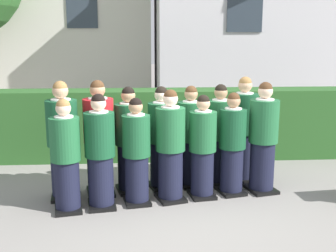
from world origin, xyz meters
The scene contains 16 objects.
ground_plane centered at (0.00, 0.00, 0.00)m, with size 60.00×60.00×0.00m, color gray.
student_front_row_0 centered at (-1.41, -0.29, 0.74)m, with size 0.44×0.51×1.55m.
student_front_row_1 centered at (-0.96, -0.19, 0.76)m, with size 0.44×0.51×1.60m.
student_front_row_2 centered at (-0.47, -0.08, 0.72)m, with size 0.42×0.49×1.53m.
student_front_row_3 centered at (0.02, 0.02, 0.77)m, with size 0.49×0.56×1.62m.
student_front_row_4 centered at (0.50, 0.12, 0.73)m, with size 0.42×0.52×1.53m.
student_front_row_5 centered at (0.96, 0.23, 0.73)m, with size 0.45×0.53×1.55m.
student_front_row_6 centered at (1.44, 0.29, 0.81)m, with size 0.50×0.56×1.69m.
student_rear_row_0 centered at (-1.53, 0.21, 0.83)m, with size 0.46×0.57×1.73m.
student_in_red_blazer centered at (-1.02, 0.33, 0.83)m, with size 0.48×0.56×1.73m.
student_rear_row_2 centered at (-0.58, 0.41, 0.77)m, with size 0.47×0.55×1.62m.
student_rear_row_3 centered at (-0.08, 0.53, 0.77)m, with size 0.48×0.54×1.61m.
student_rear_row_4 centered at (0.38, 0.62, 0.76)m, with size 0.48×0.54×1.60m.
student_rear_row_5 centered at (0.86, 0.69, 0.77)m, with size 0.48×0.54×1.62m.
student_rear_row_6 centered at (1.27, 0.84, 0.82)m, with size 0.49×0.56×1.72m.
hedge centered at (0.00, 2.23, 0.67)m, with size 9.78×0.70×1.34m.
Camera 1 is at (-0.38, -5.90, 2.36)m, focal length 45.77 mm.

